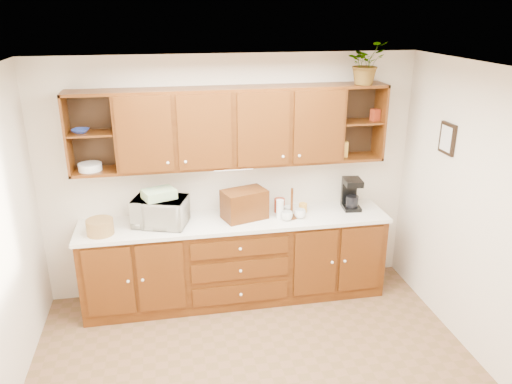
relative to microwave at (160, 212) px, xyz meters
name	(u,v)px	position (x,y,z in m)	size (l,w,h in m)	color
ceiling	(264,76)	(0.77, -1.44, 1.51)	(4.00, 4.00, 0.00)	white
back_wall	(231,177)	(0.77, 0.31, 0.21)	(4.00, 4.00, 0.00)	silver
right_wall	(499,230)	(2.77, -1.44, 0.21)	(3.50, 3.50, 0.00)	silver
base_cabinets	(236,260)	(0.77, 0.01, -0.64)	(3.20, 0.60, 0.90)	#3A1906
countertop	(235,221)	(0.77, 0.00, -0.17)	(3.24, 0.64, 0.04)	white
upper_cabinets	(233,127)	(0.78, 0.15, 0.81)	(3.20, 0.33, 0.80)	#3A1906
undercabinet_light	(233,168)	(0.77, 0.09, 0.38)	(0.40, 0.05, 0.03)	white
framed_picture	(447,139)	(2.75, -0.54, 0.76)	(0.03, 0.24, 0.30)	black
wicker_basket	(100,227)	(-0.59, -0.11, -0.07)	(0.26, 0.26, 0.15)	olive
microwave	(160,212)	(0.00, 0.00, 0.00)	(0.52, 0.36, 0.29)	beige
towel_stack	(159,194)	(0.00, 0.00, 0.19)	(0.31, 0.23, 0.09)	#EDF171
wine_bottle	(172,207)	(0.12, 0.06, 0.02)	(0.06, 0.06, 0.33)	black
woven_tray	(163,216)	(0.02, 0.20, -0.14)	(0.35, 0.35, 0.02)	olive
bread_box	(244,204)	(0.87, 0.01, 0.01)	(0.44, 0.28, 0.31)	#3A1906
mug_tree	(291,213)	(1.35, -0.07, -0.09)	(0.30, 0.30, 0.33)	#3A1906
canister_red	(279,205)	(1.27, 0.11, -0.07)	(0.12, 0.12, 0.15)	maroon
canister_white	(280,209)	(1.23, -0.05, -0.05)	(0.08, 0.08, 0.20)	white
canister_yellow	(303,208)	(1.51, 0.05, -0.10)	(0.09, 0.09, 0.10)	gold
coffee_maker	(351,194)	(2.06, 0.07, 0.02)	(0.21, 0.26, 0.34)	black
bowl_stack	(80,131)	(-0.69, 0.13, 0.83)	(0.16, 0.16, 0.04)	navy
plate_stack	(90,167)	(-0.65, 0.14, 0.47)	(0.23, 0.23, 0.07)	white
pantry_box_yellow	(343,149)	(1.96, 0.13, 0.52)	(0.09, 0.07, 0.16)	gold
pantry_box_red	(375,115)	(2.29, 0.12, 0.88)	(0.08, 0.07, 0.12)	maroon
potted_plant	(366,63)	(2.12, 0.08, 1.42)	(0.38, 0.33, 0.43)	#999999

